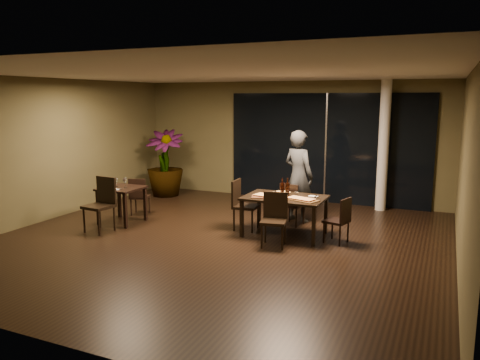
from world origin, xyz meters
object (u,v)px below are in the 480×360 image
(main_table, at_px, (285,201))
(bottle_b, at_px, (287,190))
(chair_main_near, at_px, (274,216))
(chair_main_left, at_px, (242,202))
(diner, at_px, (299,176))
(chair_main_far, at_px, (291,202))
(potted_plant, at_px, (165,163))
(bottle_a, at_px, (282,187))
(chair_side_near, at_px, (102,201))
(chair_main_right, at_px, (340,218))
(chair_side_far, at_px, (139,195))
(bottle_c, at_px, (288,187))
(side_table, at_px, (122,193))

(main_table, distance_m, bottle_b, 0.20)
(chair_main_near, relative_size, chair_main_left, 0.95)
(diner, xyz_separation_m, bottle_b, (0.11, -1.12, -0.09))
(chair_main_far, relative_size, potted_plant, 0.50)
(chair_main_near, relative_size, bottle_a, 2.80)
(chair_side_near, distance_m, bottle_a, 3.53)
(chair_main_left, height_order, diner, diner)
(chair_main_right, height_order, bottle_a, bottle_a)
(chair_main_right, bearing_deg, chair_side_near, -61.24)
(chair_main_near, bearing_deg, chair_side_near, 177.56)
(main_table, height_order, chair_side_far, chair_side_far)
(bottle_c, bearing_deg, chair_main_left, -177.84)
(bottle_a, bearing_deg, chair_main_far, 92.03)
(chair_main_near, distance_m, bottle_c, 0.83)
(chair_main_far, bearing_deg, chair_main_near, 104.98)
(bottle_b, bearing_deg, chair_main_near, -90.56)
(bottle_a, relative_size, bottle_b, 1.35)
(main_table, xyz_separation_m, potted_plant, (-4.09, 2.21, 0.20))
(chair_main_right, height_order, diner, diner)
(main_table, height_order, chair_side_near, chair_side_near)
(main_table, relative_size, chair_main_left, 1.52)
(chair_main_left, xyz_separation_m, potted_plant, (-3.18, 2.15, 0.33))
(main_table, height_order, chair_main_left, chair_main_left)
(bottle_c, bearing_deg, bottle_b, -82.21)
(chair_main_far, bearing_deg, diner, -82.36)
(main_table, distance_m, bottle_c, 0.26)
(chair_side_far, distance_m, bottle_c, 3.50)
(potted_plant, bearing_deg, diner, -15.04)
(chair_main_far, bearing_deg, bottle_c, 110.60)
(chair_side_far, bearing_deg, bottle_c, 161.10)
(chair_main_far, distance_m, chair_side_far, 3.40)
(chair_side_far, height_order, bottle_b, bottle_b)
(side_table, height_order, bottle_c, bottle_c)
(chair_side_far, bearing_deg, chair_main_near, 149.39)
(diner, relative_size, bottle_b, 7.77)
(chair_main_far, height_order, potted_plant, potted_plant)
(main_table, xyz_separation_m, bottle_b, (0.03, 0.01, 0.20))
(chair_main_left, xyz_separation_m, chair_main_right, (1.98, -0.13, -0.08))
(chair_main_right, relative_size, bottle_b, 3.37)
(chair_main_far, height_order, chair_side_near, chair_side_near)
(chair_main_near, relative_size, diner, 0.49)
(chair_main_near, bearing_deg, side_table, 166.86)
(chair_main_left, height_order, bottle_c, bottle_c)
(chair_main_near, distance_m, diner, 1.82)
(bottle_a, xyz_separation_m, bottle_c, (0.09, 0.03, 0.00))
(side_table, xyz_separation_m, bottle_b, (3.43, 0.51, 0.25))
(bottle_c, bearing_deg, chair_main_near, -89.63)
(bottle_b, bearing_deg, chair_main_left, 177.25)
(chair_main_far, bearing_deg, chair_main_left, 48.39)
(chair_main_left, distance_m, bottle_b, 0.99)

